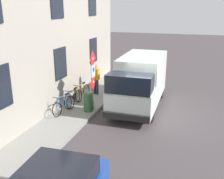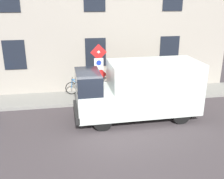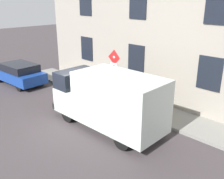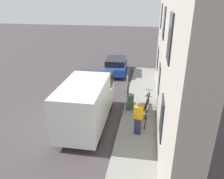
{
  "view_description": "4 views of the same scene",
  "coord_description": "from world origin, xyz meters",
  "px_view_note": "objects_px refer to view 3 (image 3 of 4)",
  "views": [
    {
      "loc": [
        -1.72,
        10.89,
        4.86
      ],
      "look_at": [
        2.1,
        -0.65,
        1.0
      ],
      "focal_mm": 41.9,
      "sensor_mm": 36.0,
      "label": 1
    },
    {
      "loc": [
        -9.34,
        1.48,
        5.04
      ],
      "look_at": [
        1.92,
        -0.45,
        1.02
      ],
      "focal_mm": 42.14,
      "sensor_mm": 36.0,
      "label": 2
    },
    {
      "loc": [
        -6.18,
        -8.65,
        5.38
      ],
      "look_at": [
        2.6,
        -0.01,
        0.96
      ],
      "focal_mm": 41.03,
      "sensor_mm": 36.0,
      "label": 3
    },
    {
      "loc": [
        3.9,
        -11.13,
        6.28
      ],
      "look_at": [
        1.91,
        0.15,
        1.38
      ],
      "focal_mm": 35.02,
      "sensor_mm": 36.0,
      "label": 4
    }
  ],
  "objects_px": {
    "bicycle_black": "(131,92)",
    "delivery_van": "(109,99)",
    "bicycle_orange": "(145,96)",
    "sign_post_stacked": "(114,72)",
    "bicycle_blue": "(118,88)",
    "parked_hatchback": "(19,73)",
    "litter_bin": "(112,93)",
    "pedestrian": "(158,93)"
  },
  "relations": [
    {
      "from": "sign_post_stacked",
      "to": "bicycle_orange",
      "type": "distance_m",
      "value": 2.11
    },
    {
      "from": "parked_hatchback",
      "to": "pedestrian",
      "type": "distance_m",
      "value": 9.52
    },
    {
      "from": "bicycle_blue",
      "to": "delivery_van",
      "type": "bearing_deg",
      "value": 134.89
    },
    {
      "from": "delivery_van",
      "to": "pedestrian",
      "type": "bearing_deg",
      "value": -104.76
    },
    {
      "from": "parked_hatchback",
      "to": "pedestrian",
      "type": "xyz_separation_m",
      "value": [
        2.51,
        -9.18,
        0.34
      ]
    },
    {
      "from": "bicycle_orange",
      "to": "bicycle_blue",
      "type": "relative_size",
      "value": 1.0
    },
    {
      "from": "sign_post_stacked",
      "to": "parked_hatchback",
      "type": "bearing_deg",
      "value": 104.04
    },
    {
      "from": "litter_bin",
      "to": "sign_post_stacked",
      "type": "bearing_deg",
      "value": -117.93
    },
    {
      "from": "bicycle_orange",
      "to": "litter_bin",
      "type": "relative_size",
      "value": 1.9
    },
    {
      "from": "sign_post_stacked",
      "to": "bicycle_blue",
      "type": "distance_m",
      "value": 1.95
    },
    {
      "from": "parked_hatchback",
      "to": "bicycle_orange",
      "type": "relative_size",
      "value": 2.39
    },
    {
      "from": "sign_post_stacked",
      "to": "bicycle_blue",
      "type": "xyz_separation_m",
      "value": [
        1.15,
        0.82,
        -1.34
      ]
    },
    {
      "from": "delivery_van",
      "to": "pedestrian",
      "type": "xyz_separation_m",
      "value": [
        2.66,
        -0.66,
        -0.26
      ]
    },
    {
      "from": "parked_hatchback",
      "to": "bicycle_black",
      "type": "distance_m",
      "value": 7.72
    },
    {
      "from": "bicycle_black",
      "to": "bicycle_blue",
      "type": "height_order",
      "value": "same"
    },
    {
      "from": "sign_post_stacked",
      "to": "bicycle_black",
      "type": "relative_size",
      "value": 1.59
    },
    {
      "from": "bicycle_blue",
      "to": "litter_bin",
      "type": "bearing_deg",
      "value": 125.39
    },
    {
      "from": "delivery_van",
      "to": "bicycle_orange",
      "type": "distance_m",
      "value": 3.18
    },
    {
      "from": "bicycle_blue",
      "to": "parked_hatchback",
      "type": "bearing_deg",
      "value": 32.52
    },
    {
      "from": "sign_post_stacked",
      "to": "bicycle_orange",
      "type": "xyz_separation_m",
      "value": [
        1.15,
        -1.15,
        -1.34
      ]
    },
    {
      "from": "sign_post_stacked",
      "to": "delivery_van",
      "type": "distance_m",
      "value": 2.49
    },
    {
      "from": "litter_bin",
      "to": "pedestrian",
      "type": "bearing_deg",
      "value": -76.09
    },
    {
      "from": "bicycle_blue",
      "to": "bicycle_black",
      "type": "bearing_deg",
      "value": -172.68
    },
    {
      "from": "sign_post_stacked",
      "to": "bicycle_blue",
      "type": "relative_size",
      "value": 1.59
    },
    {
      "from": "sign_post_stacked",
      "to": "parked_hatchback",
      "type": "relative_size",
      "value": 0.67
    },
    {
      "from": "sign_post_stacked",
      "to": "pedestrian",
      "type": "height_order",
      "value": "sign_post_stacked"
    },
    {
      "from": "parked_hatchback",
      "to": "bicycle_blue",
      "type": "distance_m",
      "value": 6.82
    },
    {
      "from": "parked_hatchback",
      "to": "litter_bin",
      "type": "bearing_deg",
      "value": -167.45
    },
    {
      "from": "delivery_van",
      "to": "bicycle_black",
      "type": "distance_m",
      "value": 3.44
    },
    {
      "from": "sign_post_stacked",
      "to": "bicycle_black",
      "type": "xyz_separation_m",
      "value": [
        1.15,
        -0.17,
        -1.34
      ]
    },
    {
      "from": "litter_bin",
      "to": "parked_hatchback",
      "type": "bearing_deg",
      "value": 105.79
    },
    {
      "from": "sign_post_stacked",
      "to": "delivery_van",
      "type": "xyz_separation_m",
      "value": [
        -1.9,
        -1.53,
        -0.52
      ]
    },
    {
      "from": "bicycle_orange",
      "to": "bicycle_blue",
      "type": "distance_m",
      "value": 1.97
    },
    {
      "from": "bicycle_orange",
      "to": "delivery_van",
      "type": "bearing_deg",
      "value": 101.06
    },
    {
      "from": "bicycle_blue",
      "to": "pedestrian",
      "type": "xyz_separation_m",
      "value": [
        -0.39,
        -3.01,
        0.56
      ]
    },
    {
      "from": "bicycle_orange",
      "to": "bicycle_black",
      "type": "relative_size",
      "value": 1.0
    },
    {
      "from": "pedestrian",
      "to": "parked_hatchback",
      "type": "bearing_deg",
      "value": 22.29
    },
    {
      "from": "bicycle_blue",
      "to": "pedestrian",
      "type": "distance_m",
      "value": 3.08
    },
    {
      "from": "delivery_van",
      "to": "bicycle_orange",
      "type": "xyz_separation_m",
      "value": [
        3.05,
        0.38,
        -0.82
      ]
    },
    {
      "from": "parked_hatchback",
      "to": "litter_bin",
      "type": "distance_m",
      "value": 6.97
    },
    {
      "from": "delivery_van",
      "to": "parked_hatchback",
      "type": "bearing_deg",
      "value": -1.85
    },
    {
      "from": "bicycle_black",
      "to": "delivery_van",
      "type": "bearing_deg",
      "value": 117.96
    }
  ]
}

